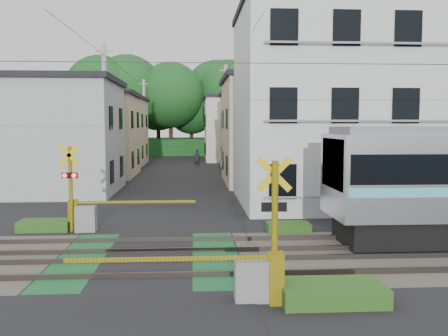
{
  "coord_description": "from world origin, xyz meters",
  "views": [
    {
      "loc": [
        1.3,
        -13.94,
        3.76
      ],
      "look_at": [
        2.44,
        5.0,
        2.1
      ],
      "focal_mm": 40.0,
      "sensor_mm": 36.0,
      "label": 1
    }
  ],
  "objects": [
    {
      "name": "apartment_block",
      "position": [
        8.5,
        9.49,
        4.66
      ],
      "size": [
        10.2,
        8.36,
        9.3
      ],
      "color": "silver",
      "rests_on": "ground"
    },
    {
      "name": "catenary",
      "position": [
        6.0,
        0.03,
        3.7
      ],
      "size": [
        60.0,
        5.04,
        7.0
      ],
      "color": "#2D2D33",
      "rests_on": "ground"
    },
    {
      "name": "ground",
      "position": [
        0.0,
        0.0,
        0.0
      ],
      "size": [
        120.0,
        120.0,
        0.0
      ],
      "primitive_type": "plane",
      "color": "black"
    },
    {
      "name": "crossing_signal_far",
      "position": [
        -2.59,
        3.65,
        0.71
      ],
      "size": [
        4.74,
        0.65,
        3.09
      ],
      "color": "yellow",
      "rests_on": "ground"
    },
    {
      "name": "houses_row",
      "position": [
        0.25,
        25.92,
        3.24
      ],
      "size": [
        22.07,
        31.35,
        6.8
      ],
      "color": "#A7AAAC",
      "rests_on": "ground"
    },
    {
      "name": "weed_patches",
      "position": [
        1.76,
        -0.09,
        0.18
      ],
      "size": [
        10.25,
        8.8,
        0.4
      ],
      "color": "#2D5E1E",
      "rests_on": "ground"
    },
    {
      "name": "crossing_signal_near",
      "position": [
        2.59,
        -3.65,
        0.71
      ],
      "size": [
        4.74,
        0.65,
        3.09
      ],
      "color": "yellow",
      "rests_on": "ground"
    },
    {
      "name": "utility_poles",
      "position": [
        -1.05,
        23.01,
        4.08
      ],
      "size": [
        7.9,
        42.0,
        8.0
      ],
      "color": "#A5A5A0",
      "rests_on": "ground"
    },
    {
      "name": "tree_hill",
      "position": [
        -0.26,
        48.28,
        6.26
      ],
      "size": [
        40.0,
        14.08,
        11.98
      ],
      "color": "#1A4F1D",
      "rests_on": "ground"
    },
    {
      "name": "pedestrian",
      "position": [
        1.57,
        29.65,
        0.81
      ],
      "size": [
        0.66,
        0.51,
        1.62
      ],
      "primitive_type": "imported",
      "rotation": [
        0.0,
        0.0,
        3.36
      ],
      "color": "black",
      "rests_on": "ground"
    },
    {
      "name": "track_bed",
      "position": [
        0.0,
        0.0,
        0.04
      ],
      "size": [
        120.0,
        120.0,
        0.14
      ],
      "color": "#47423A",
      "rests_on": "ground"
    }
  ]
}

